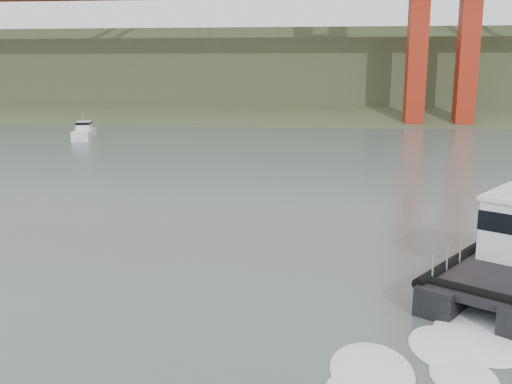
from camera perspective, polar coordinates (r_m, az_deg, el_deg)
ground at (r=23.85m, az=1.70°, el=-10.42°), size 400.00×400.00×0.00m
headlands at (r=147.51m, az=5.22°, el=11.21°), size 500.00×105.36×27.12m
motorboat at (r=81.29m, az=-16.83°, el=5.76°), size 3.62×6.97×3.65m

